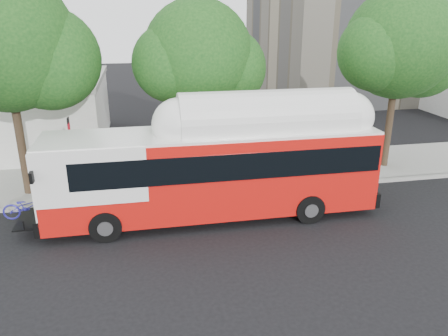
% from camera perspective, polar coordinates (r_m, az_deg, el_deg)
% --- Properties ---
extents(ground, '(120.00, 120.00, 0.00)m').
position_cam_1_polar(ground, '(16.85, 3.26, -8.51)').
color(ground, black).
rests_on(ground, ground).
extents(sidewalk, '(60.00, 5.00, 0.15)m').
position_cam_1_polar(sidewalk, '(22.61, -0.81, -0.66)').
color(sidewalk, gray).
rests_on(sidewalk, ground).
extents(curb_strip, '(60.00, 0.30, 0.15)m').
position_cam_1_polar(curb_strip, '(20.24, 0.53, -3.19)').
color(curb_strip, gray).
rests_on(curb_strip, ground).
extents(red_curb_segment, '(10.00, 0.32, 0.16)m').
position_cam_1_polar(red_curb_segment, '(19.89, -7.98, -3.80)').
color(red_curb_segment, maroon).
rests_on(red_curb_segment, ground).
extents(street_tree_left, '(6.67, 5.80, 9.74)m').
position_cam_1_polar(street_tree_left, '(20.49, -25.33, 14.14)').
color(street_tree_left, '#2D2116').
rests_on(street_tree_left, ground).
extents(street_tree_mid, '(5.75, 5.00, 8.62)m').
position_cam_1_polar(street_tree_mid, '(20.75, -2.32, 14.05)').
color(street_tree_mid, '#2D2116').
rests_on(street_tree_mid, ground).
extents(street_tree_right, '(6.21, 5.40, 9.18)m').
position_cam_1_polar(street_tree_right, '(24.21, 22.72, 14.26)').
color(street_tree_right, '#2D2116').
rests_on(street_tree_right, ground).
extents(transit_bus, '(13.97, 3.05, 4.13)m').
position_cam_1_polar(transit_bus, '(17.42, -1.14, -0.54)').
color(transit_bus, red).
rests_on(transit_bus, ground).
extents(signal_pole, '(0.11, 0.36, 3.85)m').
position_cam_1_polar(signal_pole, '(19.67, -19.13, 0.91)').
color(signal_pole, red).
rests_on(signal_pole, ground).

